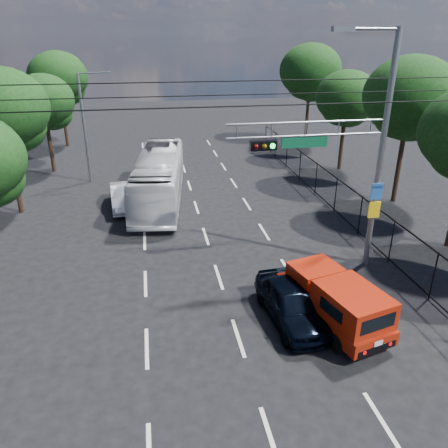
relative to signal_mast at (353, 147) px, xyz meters
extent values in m
plane|color=black|center=(-5.28, -7.99, -5.24)|extent=(120.00, 120.00, 0.00)
cube|color=beige|center=(-8.28, -3.99, -5.24)|extent=(0.12, 2.00, 0.01)
cube|color=beige|center=(-8.28, 0.01, -5.24)|extent=(0.12, 2.00, 0.01)
cube|color=beige|center=(-8.28, 4.01, -5.24)|extent=(0.12, 2.00, 0.01)
cube|color=beige|center=(-8.28, 8.01, -5.24)|extent=(0.12, 2.00, 0.01)
cube|color=beige|center=(-8.28, 12.01, -5.24)|extent=(0.12, 2.00, 0.01)
cube|color=beige|center=(-8.28, 16.01, -5.24)|extent=(0.12, 2.00, 0.01)
cube|color=beige|center=(-8.28, 20.01, -5.24)|extent=(0.12, 2.00, 0.01)
cube|color=beige|center=(-8.28, 24.01, -5.24)|extent=(0.12, 2.00, 0.01)
cube|color=beige|center=(-5.28, -7.99, -5.24)|extent=(0.12, 2.00, 0.01)
cube|color=beige|center=(-5.28, -3.99, -5.24)|extent=(0.12, 2.00, 0.01)
cube|color=beige|center=(-5.28, 0.01, -5.24)|extent=(0.12, 2.00, 0.01)
cube|color=beige|center=(-5.28, 4.01, -5.24)|extent=(0.12, 2.00, 0.01)
cube|color=beige|center=(-5.28, 8.01, -5.24)|extent=(0.12, 2.00, 0.01)
cube|color=beige|center=(-5.28, 12.01, -5.24)|extent=(0.12, 2.00, 0.01)
cube|color=beige|center=(-5.28, 16.01, -5.24)|extent=(0.12, 2.00, 0.01)
cube|color=beige|center=(-5.28, 20.01, -5.24)|extent=(0.12, 2.00, 0.01)
cube|color=beige|center=(-5.28, 24.01, -5.24)|extent=(0.12, 2.00, 0.01)
cube|color=beige|center=(-2.28, -7.99, -5.24)|extent=(0.12, 2.00, 0.01)
cube|color=beige|center=(-2.28, -3.99, -5.24)|extent=(0.12, 2.00, 0.01)
cube|color=beige|center=(-2.28, 0.01, -5.24)|extent=(0.12, 2.00, 0.01)
cube|color=beige|center=(-2.28, 4.01, -5.24)|extent=(0.12, 2.00, 0.01)
cube|color=beige|center=(-2.28, 8.01, -5.24)|extent=(0.12, 2.00, 0.01)
cube|color=beige|center=(-2.28, 12.01, -5.24)|extent=(0.12, 2.00, 0.01)
cube|color=beige|center=(-2.28, 16.01, -5.24)|extent=(0.12, 2.00, 0.01)
cube|color=beige|center=(-2.28, 20.01, -5.24)|extent=(0.12, 2.00, 0.01)
cube|color=beige|center=(-2.28, 24.01, -5.24)|extent=(0.12, 2.00, 0.01)
cylinder|color=slate|center=(1.22, 0.01, -0.49)|extent=(0.24, 0.24, 9.50)
cylinder|color=slate|center=(0.22, 0.01, 4.16)|extent=(2.00, 0.10, 0.10)
cube|color=slate|center=(-0.88, 0.01, 4.16)|extent=(0.80, 0.25, 0.18)
cylinder|color=slate|center=(-1.88, 0.01, 1.01)|extent=(6.20, 0.08, 0.08)
cylinder|color=slate|center=(-1.88, 0.01, 0.51)|extent=(6.20, 0.08, 0.08)
cube|color=black|center=(-3.58, 0.01, 0.21)|extent=(1.00, 0.28, 0.35)
sphere|color=#3F0505|center=(-3.90, -0.14, 0.21)|extent=(0.20, 0.20, 0.20)
sphere|color=#4C3805|center=(-3.58, -0.14, 0.21)|extent=(0.20, 0.20, 0.20)
sphere|color=#0CE533|center=(-3.26, -0.14, 0.21)|extent=(0.20, 0.20, 0.20)
cube|color=#0C5A34|center=(-1.98, 0.01, 0.26)|extent=(1.80, 0.05, 0.40)
cube|color=#255CAF|center=(1.20, -0.13, -1.84)|extent=(0.50, 0.04, 0.70)
cube|color=yellow|center=(1.20, -0.13, -2.64)|extent=(0.50, 0.04, 0.70)
cylinder|color=slate|center=(0.62, 0.01, 0.76)|extent=(0.05, 0.05, 0.50)
cylinder|color=slate|center=(-0.68, 0.01, 0.76)|extent=(0.05, 0.05, 0.50)
cylinder|color=slate|center=(-1.98, 0.01, 0.76)|extent=(0.05, 0.05, 0.50)
cylinder|color=slate|center=(-3.28, 0.01, 0.76)|extent=(0.05, 0.05, 0.50)
cylinder|color=slate|center=(-4.58, 0.01, 0.76)|extent=(0.05, 0.05, 0.50)
cylinder|color=slate|center=(-11.78, 14.01, -1.74)|extent=(0.18, 0.18, 7.00)
cylinder|color=slate|center=(-10.98, 14.01, 1.76)|extent=(1.60, 0.09, 0.09)
cube|color=slate|center=(-10.08, 14.01, 1.76)|extent=(0.60, 0.22, 0.15)
cylinder|color=black|center=(-5.28, -1.99, 1.96)|extent=(22.00, 0.04, 0.04)
cylinder|color=black|center=(-5.28, 1.51, 2.36)|extent=(22.00, 0.04, 0.04)
cylinder|color=black|center=(-5.28, 3.01, 1.66)|extent=(22.00, 0.04, 0.04)
cube|color=black|center=(2.32, 4.01, -3.29)|extent=(0.04, 34.00, 0.06)
cube|color=black|center=(2.32, 4.01, -5.09)|extent=(0.04, 34.00, 0.06)
cylinder|color=black|center=(2.32, -2.99, -4.24)|extent=(0.06, 0.06, 2.00)
cylinder|color=black|center=(2.32, 0.01, -4.24)|extent=(0.06, 0.06, 2.00)
cylinder|color=black|center=(2.32, 3.01, -4.24)|extent=(0.06, 0.06, 2.00)
cylinder|color=black|center=(2.32, 6.01, -4.24)|extent=(0.06, 0.06, 2.00)
cylinder|color=black|center=(2.32, 9.01, -4.24)|extent=(0.06, 0.06, 2.00)
cylinder|color=black|center=(2.32, 12.01, -4.24)|extent=(0.06, 0.06, 2.00)
cylinder|color=black|center=(2.32, 15.01, -4.24)|extent=(0.06, 0.06, 2.00)
cylinder|color=black|center=(2.32, 18.01, -4.24)|extent=(0.06, 0.06, 2.00)
cylinder|color=black|center=(2.32, 21.01, -4.24)|extent=(0.06, 0.06, 2.00)
cylinder|color=black|center=(6.52, 7.01, -2.86)|extent=(0.28, 0.28, 4.76)
ellipsoid|color=black|center=(6.52, 7.01, 0.88)|extent=(5.10, 5.10, 4.33)
ellipsoid|color=black|center=(6.92, 7.31, -0.31)|extent=(3.40, 3.40, 2.72)
ellipsoid|color=black|center=(6.17, 6.81, -0.14)|extent=(3.23, 3.23, 2.58)
cylinder|color=black|center=(6.12, 14.01, -3.23)|extent=(0.28, 0.28, 4.03)
ellipsoid|color=black|center=(6.12, 14.01, -0.06)|extent=(4.32, 4.32, 3.67)
ellipsoid|color=black|center=(6.52, 14.31, -1.07)|extent=(2.88, 2.88, 2.30)
ellipsoid|color=black|center=(5.77, 13.81, -0.92)|extent=(2.74, 2.74, 2.19)
cylinder|color=black|center=(6.32, 22.01, -2.78)|extent=(0.28, 0.28, 4.93)
ellipsoid|color=black|center=(6.32, 22.01, 1.09)|extent=(5.28, 5.28, 4.49)
ellipsoid|color=black|center=(6.72, 22.31, -0.14)|extent=(3.52, 3.52, 2.82)
ellipsoid|color=black|center=(5.97, 21.81, 0.04)|extent=(3.34, 3.34, 2.68)
cylinder|color=black|center=(-15.08, 9.01, -3.00)|extent=(0.28, 0.28, 4.48)
ellipsoid|color=black|center=(-15.08, 9.01, 0.52)|extent=(4.80, 4.80, 4.08)
ellipsoid|color=black|center=(-14.68, 9.31, -0.60)|extent=(3.20, 3.20, 2.56)
cylinder|color=black|center=(-14.68, 17.01, -3.28)|extent=(0.28, 0.28, 3.92)
ellipsoid|color=black|center=(-14.68, 17.01, -0.20)|extent=(4.20, 4.20, 3.57)
ellipsoid|color=black|center=(-14.28, 17.31, -1.18)|extent=(2.80, 2.80, 2.24)
ellipsoid|color=black|center=(-15.03, 16.81, -1.04)|extent=(2.66, 2.66, 2.13)
cylinder|color=black|center=(-14.88, 25.01, -2.95)|extent=(0.28, 0.28, 4.59)
ellipsoid|color=black|center=(-14.88, 25.01, 0.66)|extent=(4.92, 4.92, 4.18)
ellipsoid|color=black|center=(-14.48, 25.31, -0.49)|extent=(3.28, 3.28, 2.62)
ellipsoid|color=black|center=(-15.23, 24.81, -0.32)|extent=(3.12, 3.12, 2.49)
cylinder|color=black|center=(-3.03, -2.46, -4.92)|extent=(0.39, 0.68, 0.64)
cylinder|color=black|center=(-1.53, -2.07, -4.92)|extent=(0.39, 0.68, 0.64)
cylinder|color=black|center=(-2.32, -5.18, -4.92)|extent=(0.39, 0.68, 0.64)
cylinder|color=black|center=(-0.83, -4.80, -4.92)|extent=(0.39, 0.68, 0.64)
cube|color=#9B1B08|center=(-1.93, -3.63, -4.68)|extent=(2.81, 4.83, 0.51)
cube|color=#9B1B08|center=(-2.44, -1.65, -4.61)|extent=(1.75, 0.91, 0.50)
cube|color=black|center=(-2.50, -1.41, -4.38)|extent=(1.59, 0.74, 0.28)
cube|color=#9B1B08|center=(-2.19, -2.61, -4.02)|extent=(1.94, 1.77, 0.86)
cube|color=black|center=(-2.02, -3.27, -3.97)|extent=(1.38, 0.40, 0.50)
cube|color=#9B1B08|center=(-1.68, -4.59, -3.95)|extent=(2.22, 2.67, 0.95)
cube|color=black|center=(-0.85, -4.38, -3.92)|extent=(0.31, 1.07, 0.41)
cube|color=black|center=(-2.50, -4.81, -3.92)|extent=(0.31, 1.07, 0.41)
cube|color=black|center=(-1.39, -5.70, -3.92)|extent=(1.29, 0.37, 0.50)
cube|color=black|center=(-1.36, -5.81, -4.79)|extent=(1.43, 0.44, 0.24)
cube|color=silver|center=(-1.35, -5.84, -4.56)|extent=(0.31, 0.11, 0.16)
imported|color=black|center=(-3.28, -3.32, -4.56)|extent=(1.93, 4.14, 1.37)
imported|color=silver|center=(-7.28, 9.49, -3.79)|extent=(3.67, 10.61, 2.90)
imported|color=white|center=(-9.39, 8.73, -4.59)|extent=(1.74, 4.09, 1.31)
camera|label=1|loc=(-7.78, -15.47, 4.03)|focal=35.00mm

